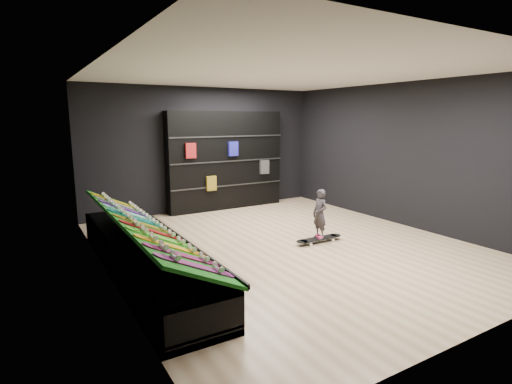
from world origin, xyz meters
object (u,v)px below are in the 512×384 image
display_rack (143,258)px  back_shelving (226,161)px  floor_skateboard (319,240)px  child (320,223)px

display_rack → back_shelving: 4.59m
floor_skateboard → child: 0.32m
back_shelving → floor_skateboard: (0.17, -3.47, -1.17)m
back_shelving → display_rack: bearing=-132.4°
back_shelving → floor_skateboard: bearing=-87.2°
floor_skateboard → child: bearing=0.0°
display_rack → child: (3.19, -0.15, 0.11)m
back_shelving → child: bearing=-87.2°
display_rack → floor_skateboard: display_rack is taller
floor_skateboard → child: size_ratio=1.80×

